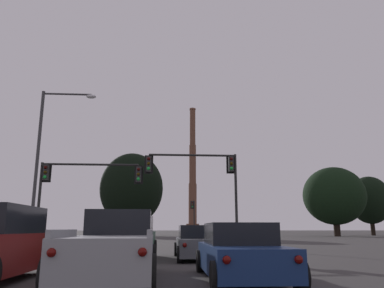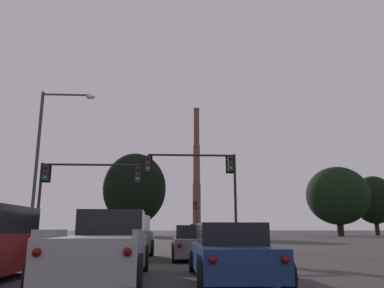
# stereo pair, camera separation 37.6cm
# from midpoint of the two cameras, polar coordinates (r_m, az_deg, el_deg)

# --- Properties ---
(sedan_right_lane_second) EXTENTS (2.01, 4.71, 1.43)m
(sedan_right_lane_second) POSITION_cam_midpoint_polar(r_m,az_deg,el_deg) (10.13, 7.02, -16.14)
(sedan_right_lane_second) COLOR navy
(sedan_right_lane_second) RESTS_ON ground_plane
(pickup_truck_center_lane_second) EXTENTS (2.33, 5.56, 1.82)m
(pickup_truck_center_lane_second) POSITION_cam_midpoint_polar(r_m,az_deg,el_deg) (10.41, -12.04, -15.12)
(pickup_truck_center_lane_second) COLOR gray
(pickup_truck_center_lane_second) RESTS_ON ground_plane
(suv_center_lane_front) EXTENTS (2.29, 4.97, 1.86)m
(suv_center_lane_front) POSITION_cam_midpoint_polar(r_m,az_deg,el_deg) (16.91, -9.40, -13.91)
(suv_center_lane_front) COLOR #0F3823
(suv_center_lane_front) RESTS_ON ground_plane
(sedan_right_lane_front) EXTENTS (2.00, 4.71, 1.43)m
(sedan_right_lane_front) POSITION_cam_midpoint_polar(r_m,az_deg,el_deg) (16.82, 1.07, -14.86)
(sedan_right_lane_front) COLOR #4C4F54
(sedan_right_lane_front) RESTS_ON ground_plane
(traffic_light_far_right) EXTENTS (0.78, 0.50, 5.76)m
(traffic_light_far_right) POSITION_cam_midpoint_polar(r_m,az_deg,el_deg) (61.69, 0.78, -10.46)
(traffic_light_far_right) COLOR black
(traffic_light_far_right) RESTS_ON ground_plane
(traffic_light_overhead_right) EXTENTS (6.32, 0.50, 6.22)m
(traffic_light_overhead_right) POSITION_cam_midpoint_polar(r_m,az_deg,el_deg) (25.08, 2.36, -4.73)
(traffic_light_overhead_right) COLOR black
(traffic_light_overhead_right) RESTS_ON ground_plane
(traffic_light_overhead_left) EXTENTS (6.83, 0.50, 5.56)m
(traffic_light_overhead_left) POSITION_cam_midpoint_polar(r_m,az_deg,el_deg) (25.94, -16.85, -5.54)
(traffic_light_overhead_left) COLOR black
(traffic_light_overhead_left) RESTS_ON ground_plane
(street_lamp) EXTENTS (3.47, 0.36, 9.94)m
(street_lamp) POSITION_cam_midpoint_polar(r_m,az_deg,el_deg) (25.10, -21.01, -1.05)
(street_lamp) COLOR #38383A
(street_lamp) RESTS_ON ground_plane
(smokestack) EXTENTS (5.76, 5.76, 56.61)m
(smokestack) POSITION_cam_midpoint_polar(r_m,az_deg,el_deg) (169.46, 0.77, -5.71)
(smokestack) COLOR #523427
(smokestack) RESTS_ON ground_plane
(treeline_far_left) EXTENTS (8.25, 7.42, 11.59)m
(treeline_far_left) POSITION_cam_midpoint_polar(r_m,az_deg,el_deg) (83.39, 26.11, -7.66)
(treeline_far_left) COLOR black
(treeline_far_left) RESTS_ON ground_plane
(treeline_center_left) EXTENTS (10.78, 9.70, 11.93)m
(treeline_center_left) POSITION_cam_midpoint_polar(r_m,az_deg,el_deg) (70.46, 21.46, -7.33)
(treeline_center_left) COLOR black
(treeline_center_left) RESTS_ON ground_plane
(treeline_center_right) EXTENTS (11.83, 10.65, 15.43)m
(treeline_center_right) POSITION_cam_midpoint_polar(r_m,az_deg,el_deg) (72.12, -8.60, -6.77)
(treeline_center_right) COLOR black
(treeline_center_right) RESTS_ON ground_plane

